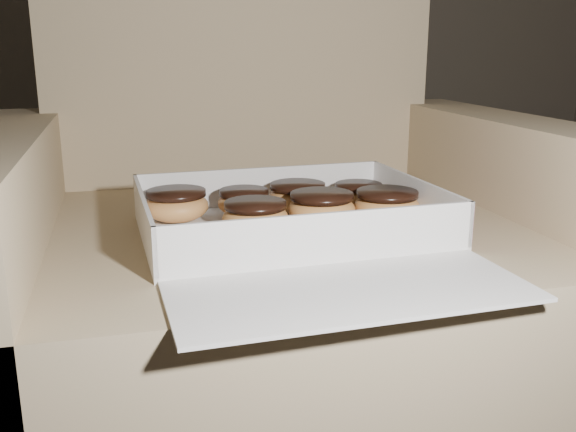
% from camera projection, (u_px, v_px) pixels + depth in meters
% --- Properties ---
extents(armchair, '(1.00, 0.84, 1.04)m').
position_uv_depth(armchair, '(273.00, 283.00, 1.17)').
color(armchair, '#9C8863').
rests_on(armchair, floor).
extents(bakery_box, '(0.46, 0.53, 0.07)m').
position_uv_depth(bakery_box, '(299.00, 232.00, 0.95)').
color(bakery_box, silver).
rests_on(bakery_box, armchair).
extents(donut_a, '(0.10, 0.10, 0.05)m').
position_uv_depth(donut_a, '(387.00, 205.00, 1.02)').
color(donut_a, '#DB9D4C').
rests_on(donut_a, bakery_box).
extents(donut_b, '(0.09, 0.09, 0.04)m').
position_uv_depth(donut_b, '(244.00, 201.00, 1.06)').
color(donut_b, '#DB9D4C').
rests_on(donut_b, bakery_box).
extents(donut_c, '(0.10, 0.10, 0.05)m').
position_uv_depth(donut_c, '(177.00, 204.00, 1.03)').
color(donut_c, '#DB9D4C').
rests_on(donut_c, bakery_box).
extents(donut_d, '(0.10, 0.10, 0.05)m').
position_uv_depth(donut_d, '(298.00, 196.00, 1.08)').
color(donut_d, '#DB9D4C').
rests_on(donut_d, bakery_box).
extents(donut_e, '(0.09, 0.09, 0.04)m').
position_uv_depth(donut_e, '(358.00, 195.00, 1.11)').
color(donut_e, '#DB9D4C').
rests_on(donut_e, bakery_box).
extents(donut_f, '(0.11, 0.11, 0.05)m').
position_uv_depth(donut_f, '(322.00, 208.00, 1.00)').
color(donut_f, '#DB9D4C').
rests_on(donut_f, bakery_box).
extents(donut_g, '(0.10, 0.10, 0.05)m').
position_uv_depth(donut_g, '(255.00, 216.00, 0.96)').
color(donut_g, '#DB9D4C').
rests_on(donut_g, bakery_box).
extents(crumb_a, '(0.01, 0.01, 0.00)m').
position_uv_depth(crumb_a, '(236.00, 249.00, 0.88)').
color(crumb_a, black).
rests_on(crumb_a, bakery_box).
extents(crumb_b, '(0.01, 0.01, 0.00)m').
position_uv_depth(crumb_b, '(344.00, 225.00, 1.00)').
color(crumb_b, black).
rests_on(crumb_b, bakery_box).
extents(crumb_c, '(0.01, 0.01, 0.00)m').
position_uv_depth(crumb_c, '(399.00, 236.00, 0.95)').
color(crumb_c, black).
rests_on(crumb_c, bakery_box).
extents(crumb_d, '(0.01, 0.01, 0.00)m').
position_uv_depth(crumb_d, '(299.00, 229.00, 0.98)').
color(crumb_d, black).
rests_on(crumb_d, bakery_box).
extents(crumb_e, '(0.01, 0.01, 0.00)m').
position_uv_depth(crumb_e, '(364.00, 250.00, 0.88)').
color(crumb_e, black).
rests_on(crumb_e, bakery_box).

